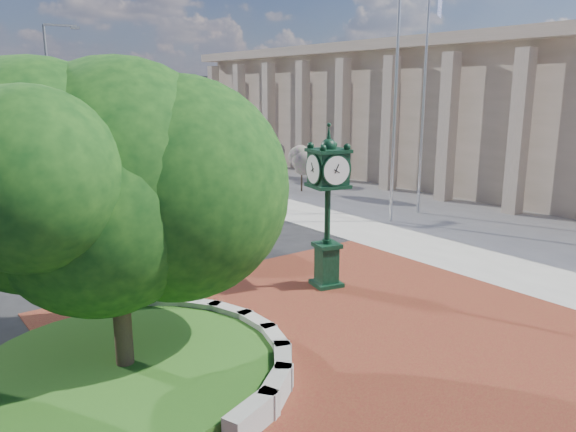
% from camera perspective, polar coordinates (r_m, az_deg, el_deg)
% --- Properties ---
extents(ground, '(200.00, 200.00, 0.00)m').
position_cam_1_polar(ground, '(14.68, 2.71, -10.59)').
color(ground, black).
rests_on(ground, ground).
extents(plaza, '(12.00, 12.00, 0.04)m').
position_cam_1_polar(plaza, '(13.99, 5.38, -11.79)').
color(plaza, maroon).
rests_on(plaza, ground).
extents(sidewalk, '(20.00, 50.00, 0.04)m').
position_cam_1_polar(sidewalk, '(32.47, 13.21, 2.22)').
color(sidewalk, '#9E9B93').
rests_on(sidewalk, ground).
extents(planter_wall, '(2.96, 6.77, 0.54)m').
position_cam_1_polar(planter_wall, '(13.15, -6.61, -12.30)').
color(planter_wall, '#9E9B93').
rests_on(planter_wall, ground).
extents(grass_bed, '(6.10, 6.10, 0.40)m').
position_cam_1_polar(grass_bed, '(12.32, -16.13, -14.95)').
color(grass_bed, '#1C4814').
rests_on(grass_bed, ground).
extents(civic_building, '(17.35, 44.00, 8.60)m').
position_cam_1_polar(civic_building, '(39.25, 18.52, 10.04)').
color(civic_building, tan).
rests_on(civic_building, ground).
extents(tree_planter, '(5.20, 5.20, 6.33)m').
position_cam_1_polar(tree_planter, '(11.15, -17.26, 1.32)').
color(tree_planter, '#38281C').
rests_on(tree_planter, ground).
extents(post_clock, '(1.17, 1.17, 4.81)m').
position_cam_1_polar(post_clock, '(16.36, 4.05, 1.57)').
color(post_clock, black).
rests_on(post_clock, ground).
extents(parked_car, '(3.26, 5.34, 1.70)m').
position_cam_1_polar(parked_car, '(51.03, -23.05, 6.27)').
color(parked_car, '#600D16').
rests_on(parked_car, ground).
extents(flagpole_a, '(1.78, 0.31, 11.47)m').
position_cam_1_polar(flagpole_a, '(24.80, 10.91, 12.74)').
color(flagpole_a, silver).
rests_on(flagpole_a, ground).
extents(flagpole_b, '(1.50, 0.81, 10.30)m').
position_cam_1_polar(flagpole_b, '(26.78, 13.62, 11.34)').
color(flagpole_b, silver).
rests_on(flagpole_b, ground).
extents(street_lamp_near, '(2.16, 0.57, 9.66)m').
position_cam_1_polar(street_lamp_near, '(38.87, -22.73, 11.67)').
color(street_lamp_near, slate).
rests_on(street_lamp_near, ground).
extents(shrub_near, '(1.20, 1.20, 2.20)m').
position_cam_1_polar(shrub_near, '(32.05, 1.40, 5.27)').
color(shrub_near, '#38281C').
rests_on(shrub_near, ground).
extents(shrub_mid, '(1.20, 1.20, 2.20)m').
position_cam_1_polar(shrub_mid, '(36.09, -1.99, 6.13)').
color(shrub_mid, '#38281C').
rests_on(shrub_mid, ground).
extents(shrub_far, '(1.20, 1.20, 2.20)m').
position_cam_1_polar(shrub_far, '(38.27, -4.17, 6.49)').
color(shrub_far, '#38281C').
rests_on(shrub_far, ground).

